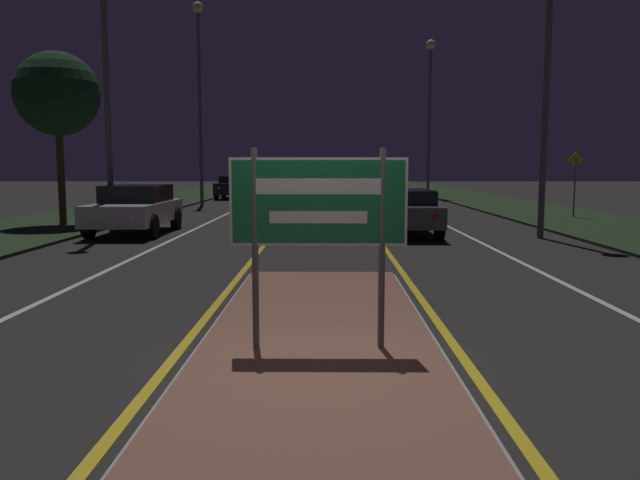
{
  "coord_description": "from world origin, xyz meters",
  "views": [
    {
      "loc": [
        0.09,
        -5.97,
        2.01
      ],
      "look_at": [
        0.0,
        2.01,
        1.07
      ],
      "focal_mm": 35.0,
      "sensor_mm": 36.0,
      "label": 1
    }
  ],
  "objects_px": {
    "car_approaching_0": "(136,208)",
    "streetlight_left_near": "(103,4)",
    "car_approaching_1": "(269,192)",
    "streetlight_right_far": "(430,91)",
    "car_receding_2": "(367,189)",
    "streetlight_left_far": "(199,75)",
    "streetlight_right_near": "(549,14)",
    "car_receding_0": "(403,210)",
    "car_approaching_2": "(234,187)",
    "car_receding_1": "(383,198)",
    "highway_sign": "(318,211)",
    "warning_sign": "(575,178)"
  },
  "relations": [
    {
      "from": "streetlight_right_far",
      "to": "car_receding_0",
      "type": "bearing_deg",
      "value": -101.02
    },
    {
      "from": "car_approaching_1",
      "to": "car_approaching_2",
      "type": "xyz_separation_m",
      "value": [
        -3.03,
        8.72,
        -0.01
      ]
    },
    {
      "from": "streetlight_left_far",
      "to": "car_approaching_2",
      "type": "distance_m",
      "value": 9.3
    },
    {
      "from": "highway_sign",
      "to": "streetlight_right_near",
      "type": "bearing_deg",
      "value": 61.16
    },
    {
      "from": "highway_sign",
      "to": "streetlight_left_far",
      "type": "height_order",
      "value": "streetlight_left_far"
    },
    {
      "from": "car_approaching_0",
      "to": "streetlight_left_near",
      "type": "bearing_deg",
      "value": 175.4
    },
    {
      "from": "streetlight_right_near",
      "to": "car_receding_2",
      "type": "bearing_deg",
      "value": 101.6
    },
    {
      "from": "car_receding_1",
      "to": "car_approaching_1",
      "type": "relative_size",
      "value": 1.03
    },
    {
      "from": "highway_sign",
      "to": "streetlight_right_far",
      "type": "height_order",
      "value": "streetlight_right_far"
    },
    {
      "from": "car_receding_0",
      "to": "car_approaching_1",
      "type": "height_order",
      "value": "car_approaching_1"
    },
    {
      "from": "car_receding_1",
      "to": "car_approaching_2",
      "type": "relative_size",
      "value": 1.04
    },
    {
      "from": "warning_sign",
      "to": "car_approaching_0",
      "type": "bearing_deg",
      "value": -160.56
    },
    {
      "from": "highway_sign",
      "to": "warning_sign",
      "type": "distance_m",
      "value": 20.12
    },
    {
      "from": "car_approaching_2",
      "to": "highway_sign",
      "type": "bearing_deg",
      "value": -80.02
    },
    {
      "from": "warning_sign",
      "to": "car_receding_2",
      "type": "bearing_deg",
      "value": 121.56
    },
    {
      "from": "car_approaching_0",
      "to": "car_approaching_2",
      "type": "distance_m",
      "value": 20.77
    },
    {
      "from": "streetlight_right_near",
      "to": "car_approaching_2",
      "type": "bearing_deg",
      "value": 118.65
    },
    {
      "from": "streetlight_left_far",
      "to": "car_approaching_0",
      "type": "relative_size",
      "value": 2.3
    },
    {
      "from": "streetlight_right_far",
      "to": "car_receding_1",
      "type": "distance_m",
      "value": 16.07
    },
    {
      "from": "streetlight_right_far",
      "to": "car_approaching_0",
      "type": "height_order",
      "value": "streetlight_right_far"
    },
    {
      "from": "car_receding_2",
      "to": "car_approaching_2",
      "type": "bearing_deg",
      "value": 156.47
    },
    {
      "from": "streetlight_left_far",
      "to": "streetlight_right_near",
      "type": "bearing_deg",
      "value": -49.52
    },
    {
      "from": "car_receding_0",
      "to": "car_receding_1",
      "type": "relative_size",
      "value": 0.99
    },
    {
      "from": "streetlight_left_near",
      "to": "car_receding_1",
      "type": "bearing_deg",
      "value": 37.9
    },
    {
      "from": "car_approaching_1",
      "to": "car_approaching_2",
      "type": "distance_m",
      "value": 9.23
    },
    {
      "from": "car_approaching_0",
      "to": "warning_sign",
      "type": "distance_m",
      "value": 16.27
    },
    {
      "from": "streetlight_left_near",
      "to": "streetlight_right_far",
      "type": "bearing_deg",
      "value": 58.51
    },
    {
      "from": "streetlight_left_far",
      "to": "car_receding_2",
      "type": "height_order",
      "value": "streetlight_left_far"
    },
    {
      "from": "car_receding_2",
      "to": "warning_sign",
      "type": "bearing_deg",
      "value": -58.44
    },
    {
      "from": "streetlight_left_near",
      "to": "streetlight_right_far",
      "type": "distance_m",
      "value": 24.89
    },
    {
      "from": "streetlight_left_near",
      "to": "car_receding_1",
      "type": "relative_size",
      "value": 2.27
    },
    {
      "from": "streetlight_left_near",
      "to": "streetlight_right_near",
      "type": "xyz_separation_m",
      "value": [
        12.6,
        -1.17,
        -0.61
      ]
    },
    {
      "from": "streetlight_left_near",
      "to": "streetlight_left_far",
      "type": "bearing_deg",
      "value": 89.84
    },
    {
      "from": "streetlight_right_near",
      "to": "car_approaching_0",
      "type": "distance_m",
      "value": 13.05
    },
    {
      "from": "highway_sign",
      "to": "car_approaching_2",
      "type": "relative_size",
      "value": 0.45
    },
    {
      "from": "streetlight_right_far",
      "to": "car_approaching_1",
      "type": "xyz_separation_m",
      "value": [
        -9.33,
        -9.24,
        -5.97
      ]
    },
    {
      "from": "car_approaching_1",
      "to": "car_receding_2",
      "type": "bearing_deg",
      "value": 44.92
    },
    {
      "from": "streetlight_right_near",
      "to": "streetlight_left_near",
      "type": "bearing_deg",
      "value": 174.69
    },
    {
      "from": "car_approaching_1",
      "to": "streetlight_right_far",
      "type": "bearing_deg",
      "value": 44.71
    },
    {
      "from": "car_approaching_2",
      "to": "car_receding_2",
      "type": "bearing_deg",
      "value": -23.53
    },
    {
      "from": "car_receding_1",
      "to": "car_approaching_0",
      "type": "distance_m",
      "value": 10.7
    },
    {
      "from": "car_receding_1",
      "to": "streetlight_left_near",
      "type": "bearing_deg",
      "value": -142.1
    },
    {
      "from": "streetlight_left_far",
      "to": "streetlight_right_near",
      "type": "height_order",
      "value": "streetlight_left_far"
    },
    {
      "from": "car_approaching_0",
      "to": "warning_sign",
      "type": "height_order",
      "value": "warning_sign"
    },
    {
      "from": "streetlight_right_near",
      "to": "warning_sign",
      "type": "height_order",
      "value": "streetlight_right_near"
    },
    {
      "from": "streetlight_left_far",
      "to": "streetlight_right_far",
      "type": "distance_m",
      "value": 15.07
    },
    {
      "from": "streetlight_right_far",
      "to": "warning_sign",
      "type": "bearing_deg",
      "value": -79.02
    },
    {
      "from": "highway_sign",
      "to": "car_approaching_1",
      "type": "relative_size",
      "value": 0.45
    },
    {
      "from": "car_receding_2",
      "to": "car_approaching_0",
      "type": "relative_size",
      "value": 1.03
    },
    {
      "from": "highway_sign",
      "to": "car_receding_1",
      "type": "bearing_deg",
      "value": 82.84
    }
  ]
}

